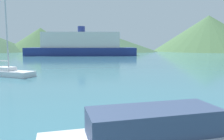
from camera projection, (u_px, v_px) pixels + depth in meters
The scene contains 6 objects.
motorboat_near at pixel (194, 137), 5.98m from camera, with size 8.28×3.39×1.74m.
sailboat_inner at pixel (5, 72), 20.36m from camera, with size 6.05×3.82×7.58m.
ferry_distant at pixel (82, 45), 57.91m from camera, with size 28.49×8.05×7.65m.
hill_central at pixel (41, 39), 93.81m from camera, with size 29.61×29.61×10.03m.
hill_east at pixel (114, 44), 90.42m from camera, with size 35.44×35.44×6.14m.
hill_far_east at pixel (208, 33), 93.69m from camera, with size 46.38×46.38×15.21m.
Camera 1 is at (0.30, -0.57, 2.91)m, focal length 35.00 mm.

